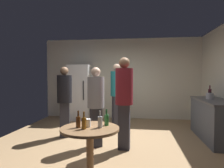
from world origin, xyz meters
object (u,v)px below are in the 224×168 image
Objects in this scene: wine_bottle_on_counter at (210,93)px; person_in_teal_shirt at (117,90)px; foreground_table at (90,135)px; refrigerator at (80,92)px; person_in_black_shirt at (65,96)px; person_in_maroon_shirt at (124,96)px; person_in_gray_shirt at (96,101)px; beer_bottle_green at (107,120)px; beer_bottle_amber at (84,123)px; beer_bottle_clear at (100,122)px; kettle at (210,96)px; plastic_cup_white at (88,123)px; beer_bottle_brown at (78,121)px.

person_in_teal_shirt is at bearing 169.33° from wine_bottle_on_counter.
refrigerator is at bearing 108.71° from foreground_table.
person_in_black_shirt is at bearing -169.51° from wine_bottle_on_counter.
person_in_maroon_shirt is (0.37, 1.23, 0.43)m from foreground_table.
beer_bottle_green is at bearing -10.49° from person_in_gray_shirt.
person_in_black_shirt is (-3.44, -0.64, -0.05)m from wine_bottle_on_counter.
beer_bottle_amber is (-0.06, -0.09, 0.19)m from foreground_table.
person_in_black_shirt reaches higher than beer_bottle_clear.
person_in_gray_shirt is at bearing 41.12° from person_in_black_shirt.
person_in_black_shirt is (-1.28, 1.71, 0.15)m from beer_bottle_green.
beer_bottle_green is 2.80m from person_in_teal_shirt.
wine_bottle_on_counter is at bearing -18.96° from refrigerator.
person_in_gray_shirt is at bearing 95.91° from beer_bottle_amber.
beer_bottle_amber is 3.03m from person_in_teal_shirt.
kettle is at bearing -107.06° from wine_bottle_on_counter.
beer_bottle_green is at bearing 25.37° from plastic_cup_white.
wine_bottle_on_counter is (0.07, 0.23, 0.05)m from kettle.
kettle is at bearing 121.96° from person_in_maroon_shirt.
beer_bottle_amber and beer_bottle_brown have the same top height.
plastic_cup_white is 1.30m from person_in_gray_shirt.
refrigerator is 7.83× the size of beer_bottle_green.
refrigerator is 7.83× the size of beer_bottle_amber.
person_in_black_shirt is 1.02m from person_in_gray_shirt.
plastic_cup_white is (-0.24, -0.11, -0.03)m from beer_bottle_green.
beer_bottle_green is (1.47, -3.60, -0.08)m from refrigerator.
person_in_maroon_shirt is (0.53, 1.26, 0.24)m from beer_bottle_brown.
refrigerator reaches higher than beer_bottle_brown.
person_in_teal_shirt is at bearing 86.28° from beer_bottle_brown.
person_in_gray_shirt is at bearing -159.35° from kettle.
person_in_gray_shirt reaches higher than beer_bottle_clear.
kettle is 1.06× the size of beer_bottle_clear.
person_in_gray_shirt is (1.06, -2.43, 0.04)m from refrigerator.
beer_bottle_brown is 2.09× the size of plastic_cup_white.
person_in_teal_shirt is (0.04, 2.93, 0.42)m from foreground_table.
beer_bottle_clear is (-2.16, -2.25, -0.15)m from kettle.
plastic_cup_white reaches higher than foreground_table.
person_in_teal_shirt is at bearing -31.83° from refrigerator.
beer_bottle_green is at bearing 35.60° from foreground_table.
person_in_teal_shirt is (0.10, 3.02, 0.23)m from beer_bottle_amber.
plastic_cup_white is 2.91m from person_in_teal_shirt.
person_in_gray_shirt is (-0.34, 1.31, 0.12)m from beer_bottle_clear.
plastic_cup_white is (-2.33, -2.23, -0.18)m from kettle.
beer_bottle_amber is 0.14× the size of person_in_black_shirt.
person_in_gray_shirt is (-0.17, 1.29, 0.15)m from plastic_cup_white.
foreground_table is at bearing -42.10° from plastic_cup_white.
person_in_gray_shirt is (-0.05, 1.34, 0.12)m from beer_bottle_brown.
kettle is 0.14× the size of person_in_maroon_shirt.
refrigerator is 7.83× the size of beer_bottle_clear.
person_in_black_shirt is at bearing -173.19° from kettle.
refrigerator reaches higher than wine_bottle_on_counter.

